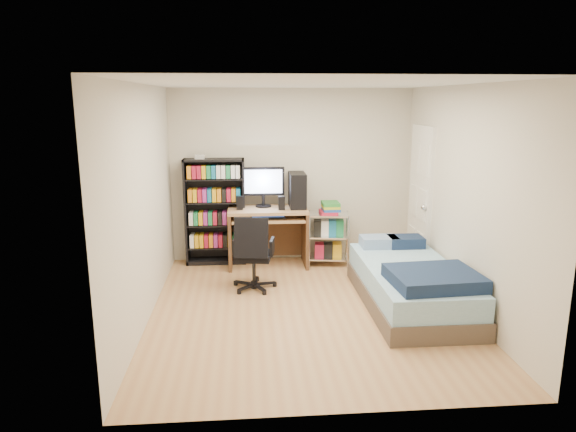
{
  "coord_description": "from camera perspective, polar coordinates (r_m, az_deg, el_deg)",
  "views": [
    {
      "loc": [
        -0.67,
        -5.43,
        2.33
      ],
      "look_at": [
        -0.19,
        0.4,
        1.01
      ],
      "focal_mm": 32.0,
      "sensor_mm": 36.0,
      "label": 1
    }
  ],
  "objects": [
    {
      "name": "bed",
      "position": [
        6.13,
        13.52,
        -7.32
      ],
      "size": [
        1.05,
        2.1,
        0.6
      ],
      "color": "brown",
      "rests_on": "room"
    },
    {
      "name": "computer_desk",
      "position": [
        7.32,
        -1.42,
        0.37
      ],
      "size": [
        1.12,
        0.65,
        1.41
      ],
      "color": "tan",
      "rests_on": "room"
    },
    {
      "name": "wire_cart",
      "position": [
        7.37,
        4.53,
        -0.83
      ],
      "size": [
        0.62,
        0.49,
        0.93
      ],
      "rotation": [
        0.0,
        0.0,
        -0.14
      ],
      "color": "silver",
      "rests_on": "room"
    },
    {
      "name": "room",
      "position": [
        5.57,
        2.24,
        1.56
      ],
      "size": [
        3.58,
        4.08,
        2.58
      ],
      "color": "tan",
      "rests_on": "ground"
    },
    {
      "name": "media_shelf",
      "position": [
        7.44,
        -8.11,
        0.63
      ],
      "size": [
        0.86,
        0.29,
        1.59
      ],
      "color": "black",
      "rests_on": "room"
    },
    {
      "name": "office_chair",
      "position": [
        6.45,
        -3.86,
        -5.57
      ],
      "size": [
        0.65,
        0.65,
        0.96
      ],
      "rotation": [
        0.0,
        0.0,
        -0.16
      ],
      "color": "black",
      "rests_on": "room"
    },
    {
      "name": "door",
      "position": [
        7.31,
        14.46,
        1.86
      ],
      "size": [
        0.12,
        0.8,
        2.0
      ],
      "color": "white",
      "rests_on": "room"
    }
  ]
}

